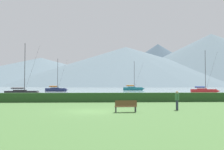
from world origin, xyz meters
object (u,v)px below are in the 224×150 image
(sailboat_slip_0, at_px, (56,89))
(sailboat_slip_5, at_px, (22,93))
(sailboat_slip_2, at_px, (204,91))
(sailboat_slip_6, at_px, (133,88))
(person_seated_viewer, at_px, (177,99))
(park_bench_near_path, at_px, (126,106))

(sailboat_slip_0, relative_size, sailboat_slip_5, 1.01)
(sailboat_slip_0, xyz_separation_m, sailboat_slip_2, (40.18, -17.43, -0.00))
(sailboat_slip_0, relative_size, sailboat_slip_6, 0.96)
(sailboat_slip_0, distance_m, person_seated_viewer, 61.98)
(sailboat_slip_0, xyz_separation_m, sailboat_slip_6, (26.12, 12.30, 0.06))
(park_bench_near_path, bearing_deg, person_seated_viewer, 16.34)
(sailboat_slip_6, distance_m, person_seated_viewer, 71.17)
(sailboat_slip_5, height_order, person_seated_viewer, sailboat_slip_5)
(sailboat_slip_2, relative_size, sailboat_slip_6, 1.01)
(person_seated_viewer, bearing_deg, park_bench_near_path, -166.76)
(sailboat_slip_6, bearing_deg, person_seated_viewer, -91.52)
(sailboat_slip_2, bearing_deg, sailboat_slip_0, 172.58)
(sailboat_slip_6, relative_size, park_bench_near_path, 6.16)
(sailboat_slip_6, bearing_deg, park_bench_near_path, -95.03)
(sailboat_slip_5, relative_size, park_bench_near_path, 5.83)
(sailboat_slip_6, distance_m, park_bench_near_path, 73.26)
(sailboat_slip_2, bearing_deg, sailboat_slip_6, 131.34)
(sailboat_slip_6, height_order, person_seated_viewer, sailboat_slip_6)
(sailboat_slip_0, height_order, person_seated_viewer, sailboat_slip_0)
(sailboat_slip_2, relative_size, park_bench_near_path, 6.20)
(park_bench_near_path, relative_size, person_seated_viewer, 1.06)
(sailboat_slip_6, xyz_separation_m, park_bench_near_path, (-10.60, -72.49, -0.15))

